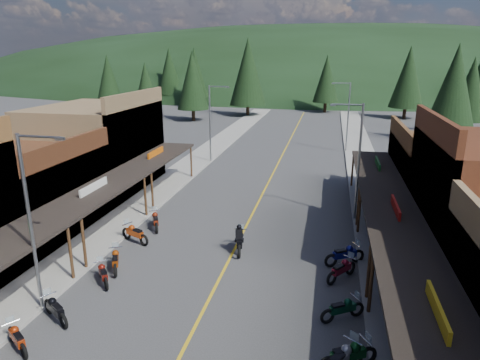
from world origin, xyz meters
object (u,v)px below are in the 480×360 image
Objects in this scene: shop_east_3 at (450,177)px; pine_1 at (195,73)px; bike_west_7 at (116,259)px; bike_west_5 at (55,308)px; streetlight_3 at (347,114)px; pine_4 at (408,77)px; pine_11 at (454,86)px; bike_west_8 at (135,233)px; shop_west_2 at (22,194)px; bike_east_4 at (341,359)px; pine_9 at (471,89)px; bike_west_9 at (155,220)px; streetlight_2 at (357,157)px; bike_east_8 at (345,254)px; pine_10 at (192,81)px; pine_0 at (108,77)px; bike_west_4 at (17,337)px; bike_east_7 at (342,268)px; bike_west_6 at (103,273)px; bike_east_5 at (348,354)px; streetlight_0 at (32,217)px; pedestrian_east_a at (389,266)px; rider_on_bike at (240,240)px; streetlight_1 at (211,120)px; shop_west_3 at (99,147)px; pine_8 at (146,90)px; bike_east_6 at (343,308)px; pine_7 at (169,71)px; pine_3 at (327,79)px; pedestrian_east_b at (372,198)px.

pine_1 is at bearing 122.75° from shop_east_3.
bike_west_5 is at bearing -119.62° from bike_west_7.
pine_4 is at bearing 69.78° from streetlight_3.
pine_11 reaches higher than bike_west_8.
shop_west_2 reaches higher than bike_east_4.
pine_9 is 51.18m from bike_west_9.
bike_east_8 is (-0.69, -6.87, -3.79)m from streetlight_2.
shop_east_3 is at bearing -50.63° from pine_10.
pine_11 is at bearing -21.80° from pine_0.
bike_east_4 is (12.05, -8.91, 0.01)m from bike_west_8.
pine_11 reaches higher than bike_east_4.
bike_east_7 is (12.31, 8.09, 0.07)m from bike_west_4.
pine_10 is 5.73× the size of bike_west_6.
bike_east_5 is at bearing -59.38° from bike_west_5.
streetlight_0 is at bearing -121.49° from pine_11.
bike_east_4 is at bearing -112.65° from shop_east_3.
bike_west_9 is 16.12m from bike_east_5.
bike_west_5 is 15.46m from pedestrian_east_a.
pine_10 is at bearing 101.68° from rider_on_bike.
bike_east_4 is at bearing -54.08° from bike_east_7.
streetlight_1 reaches higher than bike_east_4.
rider_on_bike is at bearing 0.40° from bike_west_6.
streetlight_2 is (20.74, -3.30, 0.94)m from shop_west_3.
bike_west_4 is (17.76, -78.65, -6.67)m from pine_1.
bike_east_4 is at bearing -68.86° from pine_1.
bike_west_8 is at bearing -124.68° from pine_9.
pedestrian_east_a is at bearing 132.03° from bike_east_5.
pine_8 is 52.51m from bike_east_6.
pine_8 is 42.01m from bike_west_8.
pine_7 is at bearing 82.88° from bike_west_9.
bike_west_5 is (26.05, -82.66, -6.62)m from pine_7.
bike_west_9 is (-25.73, -34.27, -6.55)m from pine_11.
streetlight_3 is 36.18m from pine_3.
pine_0 is (-46.95, 32.00, 2.02)m from streetlight_3.
streetlight_2 reaches higher than bike_east_7.
pine_9 is 4.67× the size of bike_east_4.
streetlight_0 is 4.47× the size of pedestrian_east_b.
streetlight_1 is 1.00× the size of streetlight_2.
bike_west_6 is (8.20, -5.06, -1.95)m from shop_west_2.
bike_east_8 is at bearing -52.77° from pine_0.
pine_10 reaches higher than bike_west_4.
pine_7 is 37.38m from pine_8.
bike_east_8 is (12.50, 9.77, 0.10)m from bike_west_4.
shop_east_3 is 1.36× the size of streetlight_0.
pine_0 is at bearing -176.31° from bike_east_5.
pine_0 reaches higher than bike_west_4.
rider_on_bike reaches higher than bike_west_4.
bike_west_6 is (34.45, -65.36, -5.90)m from pine_0.
bike_west_9 is at bearing 151.36° from rider_on_bike.
bike_east_5 is at bearing -112.33° from shop_east_3.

